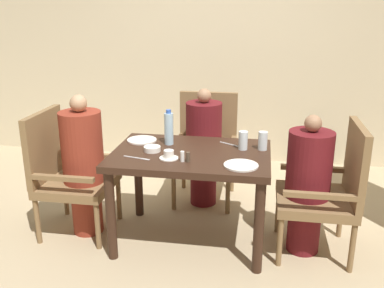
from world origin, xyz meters
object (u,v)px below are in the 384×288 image
Objects in this scene: chair_left_side at (66,171)px; diner_in_left_chair at (83,164)px; diner_in_far_chair at (204,146)px; chair_right_side at (330,188)px; teacup_with_saucer at (169,155)px; glass_tall_mid at (243,140)px; bowl_small at (152,149)px; plate_main_left at (142,140)px; glass_tall_near at (263,141)px; water_bottle at (169,128)px; diner_in_right_chair at (308,184)px; chair_far_side at (206,145)px; plate_main_right at (241,165)px.

chair_left_side is 0.17m from diner_in_left_chair.
chair_right_side is at bearing -33.94° from diner_in_far_chair.
glass_tall_mid is (0.50, 0.29, 0.05)m from teacup_with_saucer.
diner_in_far_chair is 8.60× the size of bowl_small.
bowl_small is 0.90× the size of glass_tall_mid.
glass_tall_near is (0.95, -0.06, 0.06)m from plate_main_left.
chair_right_side reaches higher than glass_tall_near.
teacup_with_saucer is 0.35m from water_bottle.
glass_tall_mid is (0.81, -0.08, 0.06)m from plate_main_left.
water_bottle is (0.23, -0.05, 0.12)m from plate_main_left.
diner_in_right_chair reaches higher than glass_tall_mid.
chair_left_side and chair_far_side have the same top height.
chair_right_side is 1.27m from water_bottle.
teacup_with_saucer is at bearing -12.84° from diner_in_left_chair.
chair_left_side is 0.87× the size of diner_in_left_chair.
diner_in_left_chair is at bearing -166.03° from water_bottle.
chair_left_side is at bearing 177.85° from bowl_small.
plate_main_left is (-0.44, -0.63, 0.22)m from chair_far_side.
diner_in_far_chair is at bearing 146.06° from chair_right_side.
plate_main_left is 0.93m from plate_main_right.
plate_main_left is at bearing 168.68° from water_bottle.
chair_right_side reaches higher than glass_tall_mid.
diner_in_far_chair is 0.63m from water_bottle.
chair_far_side reaches higher than plate_main_right.
glass_tall_near is (0.65, 0.31, 0.05)m from teacup_with_saucer.
chair_right_side is at bearing 8.21° from teacup_with_saucer.
plate_main_right is 0.40m from glass_tall_near.
diner_in_far_chair is 0.79m from bowl_small.
diner_in_right_chair is 1.32m from plate_main_left.
water_bottle is (0.81, 0.16, 0.34)m from chair_left_side.
diner_in_far_chair reaches higher than chair_far_side.
diner_in_right_chair is 1.02m from teacup_with_saucer.
diner_in_far_chair is at bearing 81.12° from teacup_with_saucer.
diner_in_left_chair is at bearing -141.51° from diner_in_far_chair.
glass_tall_near is at bearing -1.40° from water_bottle.
chair_far_side is 0.94× the size of diner_in_right_chair.
water_bottle is at bearing 176.75° from glass_tall_mid.
glass_tall_near is at bearing 163.57° from chair_right_side.
plate_main_right is at bearing -154.07° from diner_in_right_chair.
chair_right_side is at bearing 1.19° from bowl_small.
diner_in_left_chair is at bearing 169.44° from plate_main_right.
diner_in_left_chair is 4.12× the size of water_bottle.
diner_in_far_chair is (-0.00, -0.15, 0.04)m from chair_far_side.
chair_far_side is 4.21× the size of plate_main_left.
water_bottle is at bearing -111.38° from diner_in_far_chair.
diner_in_left_chair is 8.11× the size of glass_tall_near.
chair_right_side is 4.21× the size of plate_main_right.
water_bottle is at bearing -11.32° from plate_main_left.
teacup_with_saucer is at bearing -171.79° from chair_right_side.
chair_far_side is at bearing 117.91° from glass_tall_mid.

